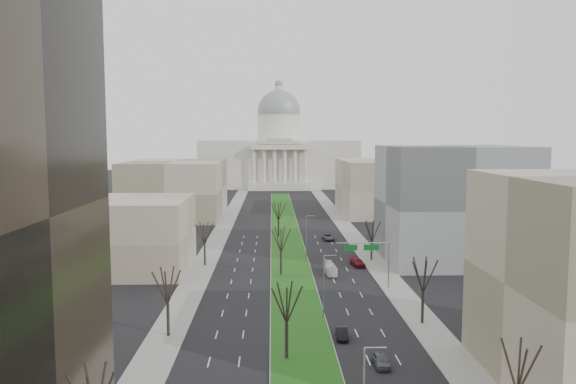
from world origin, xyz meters
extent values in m
plane|color=black|center=(0.00, 120.00, 0.00)|extent=(600.00, 600.00, 0.00)
cube|color=#999993|center=(0.00, 119.00, 0.07)|extent=(8.00, 222.00, 0.15)
cube|color=#1D4813|center=(0.00, 119.00, 0.17)|extent=(7.70, 221.70, 0.06)
cube|color=gray|center=(-17.50, 95.00, 0.07)|extent=(5.00, 330.00, 0.15)
cube|color=gray|center=(17.50, 95.00, 0.07)|extent=(5.00, 330.00, 0.15)
cube|color=beige|center=(0.00, 270.00, 12.00)|extent=(80.00, 40.00, 24.00)
cube|color=beige|center=(0.00, 247.00, 2.00)|extent=(30.00, 6.00, 4.00)
cube|color=beige|center=(0.00, 247.00, 21.00)|extent=(28.00, 5.00, 2.50)
cube|color=beige|center=(0.00, 247.00, 23.00)|extent=(20.00, 5.00, 1.80)
cube|color=beige|center=(0.00, 247.00, 24.60)|extent=(12.00, 5.00, 1.60)
cylinder|color=beige|center=(0.00, 270.00, 30.00)|extent=(22.00, 22.00, 14.00)
sphere|color=gray|center=(0.00, 270.00, 39.00)|extent=(22.00, 22.00, 22.00)
cylinder|color=beige|center=(0.00, 270.00, 50.00)|extent=(4.00, 4.00, 4.00)
sphere|color=gray|center=(0.00, 270.00, 53.00)|extent=(4.00, 4.00, 4.00)
cylinder|color=beige|center=(-12.50, 247.00, 12.00)|extent=(2.00, 2.00, 16.00)
cylinder|color=beige|center=(-7.50, 247.00, 12.00)|extent=(2.00, 2.00, 16.00)
cylinder|color=beige|center=(-2.50, 247.00, 12.00)|extent=(2.00, 2.00, 16.00)
cylinder|color=beige|center=(2.50, 247.00, 12.00)|extent=(2.00, 2.00, 16.00)
cylinder|color=beige|center=(7.50, 247.00, 12.00)|extent=(2.00, 2.00, 16.00)
cylinder|color=beige|center=(12.50, 247.00, 12.00)|extent=(2.00, 2.00, 16.00)
cube|color=tan|center=(-33.00, 85.00, 7.00)|extent=(26.00, 22.00, 14.00)
cube|color=#5D5F61|center=(34.00, 92.00, 12.00)|extent=(28.00, 26.00, 24.00)
cube|color=gray|center=(-35.00, 160.00, 9.00)|extent=(30.00, 40.00, 18.00)
cube|color=tan|center=(35.00, 165.00, 9.00)|extent=(30.00, 40.00, 18.00)
cylinder|color=black|center=(-17.20, 48.00, 2.16)|extent=(0.40, 0.40, 4.32)
cylinder|color=black|center=(-17.20, 88.00, 2.11)|extent=(0.40, 0.40, 4.22)
cylinder|color=black|center=(17.20, 52.00, 2.21)|extent=(0.40, 0.40, 4.42)
cylinder|color=black|center=(17.20, 92.00, 2.02)|extent=(0.40, 0.40, 4.03)
cylinder|color=black|center=(-2.00, 40.00, 2.16)|extent=(0.40, 0.40, 4.32)
cylinder|color=black|center=(-2.00, 80.00, 2.16)|extent=(0.40, 0.40, 4.32)
cylinder|color=black|center=(-2.00, 120.00, 2.16)|extent=(0.40, 0.40, 4.32)
cylinder|color=gray|center=(4.60, 20.00, 9.10)|extent=(1.80, 0.12, 0.12)
cylinder|color=gray|center=(3.70, 55.00, 4.50)|extent=(0.20, 0.20, 9.00)
cylinder|color=gray|center=(4.60, 55.00, 9.10)|extent=(1.80, 0.12, 0.12)
cylinder|color=gray|center=(3.70, 95.00, 4.50)|extent=(0.20, 0.20, 9.00)
cylinder|color=gray|center=(4.60, 95.00, 9.10)|extent=(1.80, 0.12, 0.12)
cylinder|color=gray|center=(16.20, 70.00, 4.00)|extent=(0.24, 0.24, 8.00)
cylinder|color=gray|center=(11.70, 70.00, 8.00)|extent=(9.00, 0.18, 0.18)
cube|color=#0C591E|center=(13.20, 70.08, 7.20)|extent=(2.60, 0.08, 1.00)
cube|color=#0C591E|center=(9.70, 70.08, 7.20)|extent=(2.20, 0.08, 1.00)
imported|color=#4C4F53|center=(8.65, 37.79, 0.70)|extent=(1.80, 4.18, 1.41)
imported|color=black|center=(5.31, 46.70, 0.68)|extent=(1.65, 4.21, 1.36)
imported|color=maroon|center=(13.50, 87.12, 0.75)|extent=(2.90, 5.46, 1.51)
imported|color=#4B4C53|center=(10.46, 115.67, 0.79)|extent=(2.82, 5.76, 1.57)
imported|color=white|center=(7.31, 80.81, 1.02)|extent=(2.10, 7.39, 2.04)
camera|label=1|loc=(-3.66, -23.24, 25.94)|focal=35.00mm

